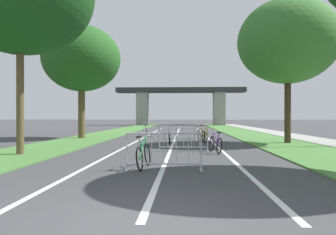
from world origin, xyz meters
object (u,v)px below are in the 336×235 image
(bicycle_green_2, at_px, (143,155))
(bicycle_orange_4, at_px, (201,135))
(tree_right_pine_far, at_px, (288,42))
(tree_left_oak_near, at_px, (82,59))
(crowd_barrier_third, at_px, (177,133))
(crowd_barrier_second, at_px, (183,139))
(bicycle_black_3, at_px, (147,132))
(crowd_barrier_fourth, at_px, (158,130))
(bicycle_purple_1, at_px, (216,144))
(bicycle_white_0, at_px, (169,136))
(crowd_barrier_nearest, at_px, (164,152))
(bicycle_yellow_5, at_px, (205,136))

(bicycle_green_2, height_order, bicycle_orange_4, bicycle_orange_4)
(tree_right_pine_far, xyz_separation_m, bicycle_green_2, (-6.92, -8.78, -5.28))
(tree_left_oak_near, bearing_deg, crowd_barrier_third, -22.37)
(crowd_barrier_second, relative_size, bicycle_black_3, 1.29)
(bicycle_orange_4, bearing_deg, bicycle_black_3, 116.59)
(tree_right_pine_far, relative_size, crowd_barrier_third, 3.71)
(crowd_barrier_fourth, height_order, bicycle_green_2, crowd_barrier_fourth)
(bicycle_purple_1, bearing_deg, tree_left_oak_near, 124.54)
(tree_left_oak_near, relative_size, bicycle_purple_1, 4.42)
(crowd_barrier_second, height_order, bicycle_white_0, crowd_barrier_second)
(tree_right_pine_far, distance_m, crowd_barrier_third, 8.07)
(crowd_barrier_nearest, bearing_deg, bicycle_purple_1, 67.29)
(bicycle_white_0, bearing_deg, crowd_barrier_second, 99.02)
(crowd_barrier_fourth, bearing_deg, bicycle_black_3, 147.29)
(bicycle_green_2, bearing_deg, bicycle_black_3, 102.36)
(tree_left_oak_near, relative_size, crowd_barrier_third, 3.56)
(crowd_barrier_second, bearing_deg, bicycle_yellow_5, 74.83)
(crowd_barrier_fourth, bearing_deg, bicycle_purple_1, -72.48)
(crowd_barrier_third, relative_size, crowd_barrier_fourth, 1.01)
(bicycle_orange_4, bearing_deg, bicycle_white_0, -163.61)
(crowd_barrier_nearest, bearing_deg, bicycle_orange_4, 81.17)
(bicycle_purple_1, xyz_separation_m, bicycle_orange_4, (-0.28, 5.76, 0.02))
(crowd_barrier_nearest, bearing_deg, bicycle_green_2, 150.36)
(crowd_barrier_second, bearing_deg, bicycle_green_2, -104.18)
(tree_left_oak_near, height_order, bicycle_yellow_5, tree_left_oak_near)
(tree_right_pine_far, relative_size, bicycle_black_3, 4.83)
(bicycle_white_0, bearing_deg, crowd_barrier_fourth, -80.26)
(bicycle_white_0, bearing_deg, bicycle_orange_4, -154.80)
(crowd_barrier_third, height_order, bicycle_purple_1, crowd_barrier_third)
(tree_right_pine_far, distance_m, bicycle_orange_4, 7.15)
(tree_right_pine_far, bearing_deg, bicycle_green_2, -128.26)
(crowd_barrier_second, distance_m, bicycle_white_0, 4.43)
(tree_right_pine_far, xyz_separation_m, bicycle_white_0, (-6.58, 0.15, -5.29))
(crowd_barrier_third, relative_size, bicycle_white_0, 1.35)
(bicycle_green_2, height_order, bicycle_black_3, bicycle_black_3)
(crowd_barrier_nearest, height_order, bicycle_black_3, crowd_barrier_nearest)
(tree_left_oak_near, height_order, crowd_barrier_fourth, tree_left_oak_near)
(bicycle_white_0, bearing_deg, crowd_barrier_nearest, 90.09)
(crowd_barrier_fourth, distance_m, bicycle_white_0, 5.63)
(tree_right_pine_far, bearing_deg, tree_left_oak_near, 164.91)
(tree_left_oak_near, relative_size, bicycle_yellow_5, 4.79)
(crowd_barrier_third, xyz_separation_m, bicycle_purple_1, (1.75, -5.40, -0.15))
(tree_left_oak_near, bearing_deg, crowd_barrier_nearest, -62.95)
(bicycle_green_2, bearing_deg, bicycle_purple_1, 64.82)
(bicycle_purple_1, xyz_separation_m, bicycle_yellow_5, (-0.13, 4.89, 0.00))
(tree_left_oak_near, xyz_separation_m, bicycle_black_3, (4.11, 2.83, -5.09))
(bicycle_white_0, xyz_separation_m, bicycle_purple_1, (2.15, -4.82, -0.00))
(crowd_barrier_fourth, xyz_separation_m, bicycle_yellow_5, (3.13, -5.44, -0.15))
(bicycle_black_3, bearing_deg, tree_left_oak_near, -152.09)
(crowd_barrier_third, distance_m, bicycle_orange_4, 1.51)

